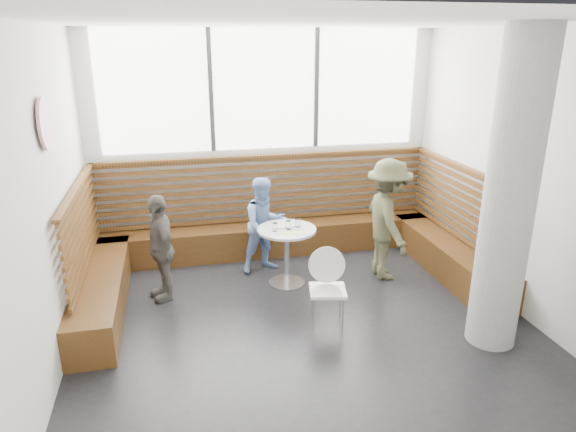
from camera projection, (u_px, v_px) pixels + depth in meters
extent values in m
cube|color=silver|center=(310.00, 191.00, 5.15)|extent=(5.00, 5.00, 3.20)
cube|color=black|center=(308.00, 330.00, 5.67)|extent=(5.00, 5.00, 0.01)
cube|color=white|center=(313.00, 21.00, 4.63)|extent=(5.00, 5.00, 0.01)
cube|color=white|center=(265.00, 90.00, 7.18)|extent=(4.50, 0.02, 1.65)
cube|color=#3F3F42|center=(211.00, 91.00, 7.00)|extent=(0.06, 0.04, 1.65)
cube|color=#3F3F42|center=(316.00, 89.00, 7.32)|extent=(0.06, 0.04, 1.65)
cube|color=#462A11|center=(269.00, 238.00, 7.67)|extent=(5.00, 0.50, 0.45)
cube|color=#462A11|center=(104.00, 283.00, 6.27)|extent=(0.50, 2.50, 0.45)
cube|color=#462A11|center=(440.00, 251.00, 7.22)|extent=(0.50, 2.50, 0.45)
cube|color=#4C2D13|center=(267.00, 189.00, 7.59)|extent=(4.88, 0.08, 0.98)
cube|color=#4C2D13|center=(82.00, 228.00, 6.00)|extent=(0.08, 2.38, 0.98)
cube|color=#4C2D13|center=(456.00, 201.00, 7.02)|extent=(0.08, 2.38, 0.98)
cylinder|color=gray|center=(510.00, 196.00, 4.98)|extent=(0.50, 0.50, 3.20)
cylinder|color=white|center=(45.00, 124.00, 4.77)|extent=(0.03, 0.50, 0.50)
cylinder|color=silver|center=(287.00, 283.00, 6.75)|extent=(0.47, 0.47, 0.03)
cylinder|color=silver|center=(287.00, 257.00, 6.63)|extent=(0.07, 0.07, 0.74)
cylinder|color=#B7B7BA|center=(287.00, 230.00, 6.50)|extent=(0.75, 0.75, 0.03)
cube|color=white|center=(328.00, 291.00, 5.65)|extent=(0.39, 0.38, 0.04)
cylinder|color=white|center=(324.00, 265.00, 5.73)|extent=(0.41, 0.09, 0.41)
cylinder|color=silver|center=(317.00, 316.00, 5.56)|extent=(0.02, 0.02, 0.40)
cylinder|color=silver|center=(345.00, 313.00, 5.62)|extent=(0.02, 0.02, 0.40)
cylinder|color=silver|center=(310.00, 304.00, 5.81)|extent=(0.02, 0.02, 0.40)
cylinder|color=silver|center=(337.00, 301.00, 5.88)|extent=(0.02, 0.02, 0.40)
imported|color=#4D4D33|center=(388.00, 220.00, 6.71)|extent=(0.65, 1.07, 1.61)
imported|color=#7EA0DA|center=(265.00, 225.00, 6.95)|extent=(0.75, 0.65, 1.32)
imported|color=#5D5854|center=(161.00, 247.00, 6.19)|extent=(0.52, 0.84, 1.33)
cylinder|color=white|center=(278.00, 226.00, 6.58)|extent=(0.20, 0.20, 0.01)
cylinder|color=white|center=(288.00, 225.00, 6.61)|extent=(0.21, 0.21, 0.01)
cylinder|color=white|center=(275.00, 227.00, 6.41)|extent=(0.07, 0.07, 0.10)
cylinder|color=white|center=(288.00, 225.00, 6.47)|extent=(0.07, 0.07, 0.11)
cylinder|color=white|center=(298.00, 223.00, 6.55)|extent=(0.07, 0.07, 0.11)
cube|color=#A5C64C|center=(292.00, 233.00, 6.35)|extent=(0.24, 0.19, 0.00)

